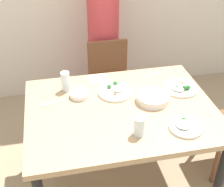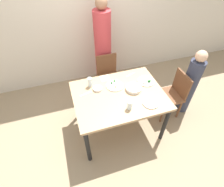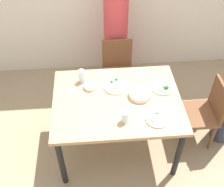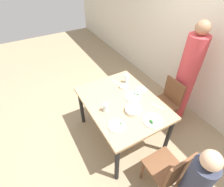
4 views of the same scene
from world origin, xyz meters
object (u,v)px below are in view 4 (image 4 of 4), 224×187
(chair_adult_spot, at_px, (166,101))
(plate_rice_adult, at_px, (117,125))
(chair_child_spot, at_px, (168,169))
(person_adult, at_px, (186,79))
(bowl_curry, at_px, (134,110))
(glass_water_tall, at_px, (106,107))

(chair_adult_spot, distance_m, plate_rice_adult, 1.19)
(chair_adult_spot, relative_size, chair_child_spot, 1.00)
(person_adult, xyz_separation_m, bowl_curry, (0.14, -1.13, -0.02))
(chair_child_spot, distance_m, bowl_curry, 0.82)
(chair_child_spot, distance_m, glass_water_tall, 1.06)
(chair_child_spot, height_order, person_adult, person_adult)
(person_adult, distance_m, glass_water_tall, 1.45)
(bowl_curry, distance_m, glass_water_tall, 0.38)
(chair_adult_spot, distance_m, glass_water_tall, 1.18)
(person_adult, height_order, bowl_curry, person_adult)
(plate_rice_adult, xyz_separation_m, glass_water_tall, (-0.30, 0.00, 0.05))
(bowl_curry, bearing_deg, person_adult, 97.28)
(chair_adult_spot, height_order, glass_water_tall, glass_water_tall)
(chair_adult_spot, height_order, bowl_curry, chair_adult_spot)
(chair_child_spot, relative_size, person_adult, 0.49)
(chair_child_spot, bearing_deg, bowl_curry, -89.86)
(plate_rice_adult, bearing_deg, glass_water_tall, 179.20)
(chair_adult_spot, relative_size, bowl_curry, 3.70)
(person_adult, relative_size, bowl_curry, 7.60)
(chair_adult_spot, xyz_separation_m, glass_water_tall, (-0.05, -1.12, 0.37))
(person_adult, bearing_deg, plate_rice_adult, -80.18)
(chair_adult_spot, height_order, plate_rice_adult, chair_adult_spot)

